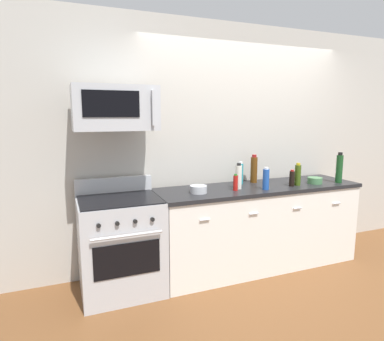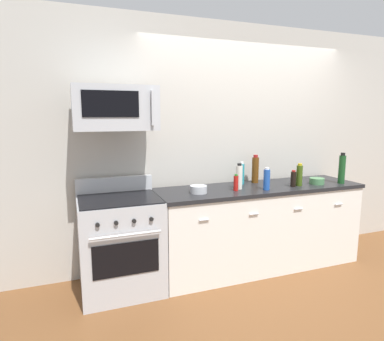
% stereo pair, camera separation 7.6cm
% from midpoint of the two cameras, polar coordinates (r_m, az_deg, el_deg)
% --- Properties ---
extents(ground_plane, '(6.48, 6.48, 0.00)m').
position_cam_midpoint_polar(ground_plane, '(4.03, 10.45, -15.49)').
color(ground_plane, brown).
extents(back_wall, '(5.40, 0.10, 2.70)m').
position_cam_midpoint_polar(back_wall, '(4.03, 7.92, 4.52)').
color(back_wall, '#B7B2A8').
rests_on(back_wall, ground_plane).
extents(counter_unit, '(2.31, 0.66, 0.92)m').
position_cam_midpoint_polar(counter_unit, '(3.86, 10.66, -9.29)').
color(counter_unit, silver).
rests_on(counter_unit, ground_plane).
extents(range_oven, '(0.76, 0.69, 1.07)m').
position_cam_midpoint_polar(range_oven, '(3.34, -12.71, -12.19)').
color(range_oven, '#B7BABF').
rests_on(range_oven, ground_plane).
extents(microwave, '(0.74, 0.44, 0.40)m').
position_cam_midpoint_polar(microwave, '(3.16, -13.68, 10.29)').
color(microwave, '#B7BABF').
extents(bottle_soda_blue, '(0.07, 0.07, 0.24)m').
position_cam_midpoint_polar(bottle_soda_blue, '(3.55, 11.90, -1.42)').
color(bottle_soda_blue, '#1E4CA5').
rests_on(bottle_soda_blue, countertop_slab).
extents(bottle_wine_amber, '(0.08, 0.08, 0.32)m').
position_cam_midpoint_polar(bottle_wine_amber, '(3.90, 9.96, 0.20)').
color(bottle_wine_amber, '#59330F').
rests_on(bottle_wine_amber, countertop_slab).
extents(bottle_dish_soap, '(0.07, 0.07, 0.25)m').
position_cam_midpoint_polar(bottle_dish_soap, '(3.79, 7.67, -0.49)').
color(bottle_dish_soap, teal).
rests_on(bottle_dish_soap, countertop_slab).
extents(bottle_hot_sauce_red, '(0.05, 0.05, 0.17)m').
position_cam_midpoint_polar(bottle_hot_sauce_red, '(3.46, 6.80, -2.09)').
color(bottle_hot_sauce_red, '#B21914').
rests_on(bottle_hot_sauce_red, countertop_slab).
extents(bottle_olive_oil, '(0.07, 0.07, 0.25)m').
position_cam_midpoint_polar(bottle_olive_oil, '(3.86, 17.06, -0.70)').
color(bottle_olive_oil, '#385114').
rests_on(bottle_olive_oil, countertop_slab).
extents(bottle_soy_sauce_dark, '(0.06, 0.06, 0.18)m').
position_cam_midpoint_polar(bottle_soy_sauce_dark, '(3.79, 16.12, -1.31)').
color(bottle_soy_sauce_dark, black).
rests_on(bottle_soy_sauce_dark, countertop_slab).
extents(bottle_wine_green, '(0.07, 0.07, 0.35)m').
position_cam_midpoint_polar(bottle_wine_green, '(4.16, 23.35, 0.34)').
color(bottle_wine_green, '#19471E').
rests_on(bottle_wine_green, countertop_slab).
extents(bottle_vinegar_white, '(0.07, 0.07, 0.27)m').
position_cam_midpoint_polar(bottle_vinegar_white, '(3.54, 7.34, -1.04)').
color(bottle_vinegar_white, silver).
rests_on(bottle_vinegar_white, countertop_slab).
extents(bowl_green_glaze, '(0.16, 0.16, 0.07)m').
position_cam_midpoint_polar(bowl_green_glaze, '(4.03, 19.70, -1.58)').
color(bowl_green_glaze, '#477A4C').
rests_on(bowl_green_glaze, countertop_slab).
extents(bowl_steel_prep, '(0.17, 0.17, 0.07)m').
position_cam_midpoint_polar(bowl_steel_prep, '(3.34, 0.45, -3.19)').
color(bowl_steel_prep, '#B2B5BA').
rests_on(bowl_steel_prep, countertop_slab).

